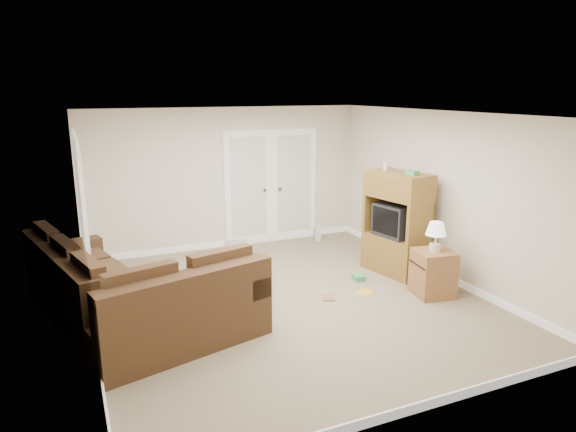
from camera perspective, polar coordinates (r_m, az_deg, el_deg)
name	(u,v)px	position (r m, az deg, el deg)	size (l,w,h in m)	color
floor	(288,300)	(7.08, 0.05, -9.37)	(5.50, 5.50, 0.00)	gray
ceiling	(288,114)	(6.51, 0.05, 11.27)	(5.00, 5.50, 0.02)	white
wall_left	(83,232)	(6.16, -21.79, -1.70)	(0.02, 5.50, 2.50)	silver
wall_right	(441,196)	(8.00, 16.68, 2.16)	(0.02, 5.50, 2.50)	silver
wall_back	(226,179)	(9.22, -6.86, 4.15)	(5.00, 0.02, 2.50)	silver
wall_front	(422,282)	(4.42, 14.65, -7.13)	(5.00, 0.02, 2.50)	silver
baseboards	(288,297)	(7.06, 0.05, -9.00)	(5.00, 5.50, 0.10)	white
french_doors	(272,187)	(9.50, -1.84, 3.22)	(1.80, 0.05, 2.13)	white
window_left	(80,190)	(7.07, -22.06, 2.70)	(0.05, 1.92, 1.42)	white
sectional_sofa	(126,299)	(6.50, -17.54, -8.76)	(2.72, 3.19, 0.94)	#442D1A
coffee_table	(236,278)	(7.22, -5.81, -6.82)	(0.78, 1.22, 0.77)	black
tv_armoire	(397,223)	(8.07, 11.99, -0.74)	(0.72, 1.07, 1.70)	brown
side_cabinet	(433,269)	(7.41, 15.84, -5.71)	(0.57, 0.57, 1.05)	#926135
space_heater	(318,233)	(9.73, 3.31, -1.94)	(0.12, 0.10, 0.29)	silver
floor_magazine	(365,292)	(7.42, 8.50, -8.39)	(0.27, 0.21, 0.01)	gold
floor_greenbox	(358,277)	(7.86, 7.82, -6.76)	(0.15, 0.20, 0.08)	#439458
floor_book	(323,298)	(7.17, 3.88, -9.04)	(0.16, 0.22, 0.02)	brown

